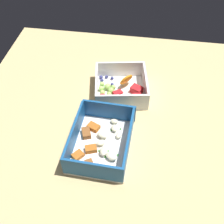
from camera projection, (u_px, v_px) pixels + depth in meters
table_surface at (110, 116)px, 81.10cm from camera, size 80.00×80.00×2.00cm
pasta_container at (101, 141)px, 71.43cm from camera, size 19.79×14.98×6.18cm
fruit_bowl at (121, 88)px, 84.73cm from camera, size 17.31×17.25×5.77cm
paper_cup_liner at (128, 68)px, 92.70cm from camera, size 3.87×3.87×1.90cm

